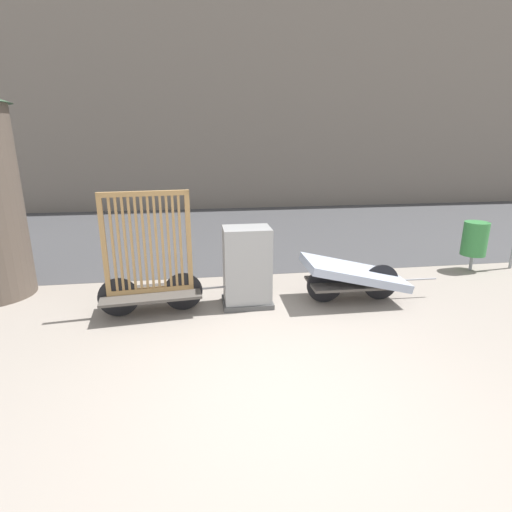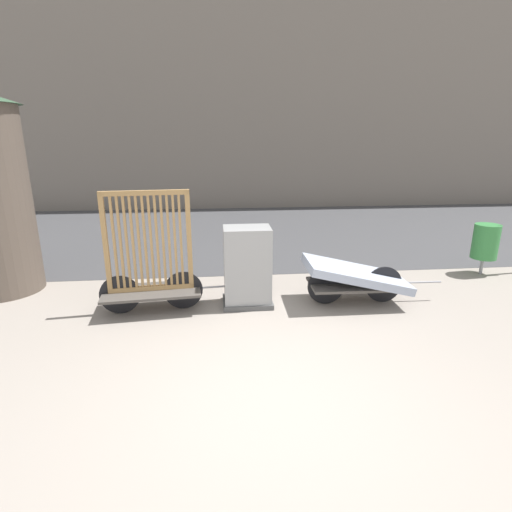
# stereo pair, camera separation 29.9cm
# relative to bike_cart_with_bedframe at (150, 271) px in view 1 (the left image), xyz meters

# --- Properties ---
(ground_plane) EXTENTS (60.00, 60.00, 0.00)m
(ground_plane) POSITION_rel_bike_cart_with_bedframe_xyz_m (1.58, -2.38, -0.67)
(ground_plane) COLOR gray
(road_strip) EXTENTS (56.00, 7.77, 0.01)m
(road_strip) POSITION_rel_bike_cart_with_bedframe_xyz_m (1.58, 5.37, -0.67)
(road_strip) COLOR #424244
(road_strip) RESTS_ON ground_plane
(building_facade) EXTENTS (48.00, 4.00, 11.55)m
(building_facade) POSITION_rel_bike_cart_with_bedframe_xyz_m (1.58, 11.25, 5.11)
(building_facade) COLOR slate
(building_facade) RESTS_ON ground_plane
(bike_cart_with_bedframe) EXTENTS (2.18, 0.85, 1.84)m
(bike_cart_with_bedframe) POSITION_rel_bike_cart_with_bedframe_xyz_m (0.00, 0.00, 0.00)
(bike_cart_with_bedframe) COLOR #4C4742
(bike_cart_with_bedframe) RESTS_ON ground_plane
(bike_cart_with_mattress) EXTENTS (2.24, 0.93, 0.73)m
(bike_cart_with_mattress) POSITION_rel_bike_cart_with_bedframe_xyz_m (3.18, -0.00, -0.23)
(bike_cart_with_mattress) COLOR #4C4742
(bike_cart_with_mattress) RESTS_ON ground_plane
(utility_cabinet) EXTENTS (0.78, 0.59, 1.26)m
(utility_cabinet) POSITION_rel_bike_cart_with_bedframe_xyz_m (1.46, 0.10, -0.09)
(utility_cabinet) COLOR #4C4C4C
(utility_cabinet) RESTS_ON ground_plane
(trash_bin) EXTENTS (0.47, 0.47, 0.99)m
(trash_bin) POSITION_rel_bike_cart_with_bedframe_xyz_m (6.12, 1.14, -0.02)
(trash_bin) COLOR gray
(trash_bin) RESTS_ON ground_plane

